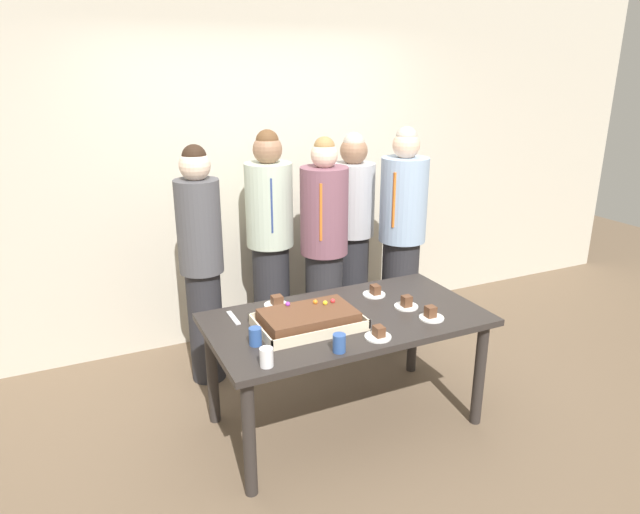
{
  "coord_description": "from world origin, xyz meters",
  "views": [
    {
      "loc": [
        -1.47,
        -2.75,
        2.17
      ],
      "look_at": [
        -0.11,
        0.15,
        1.09
      ],
      "focal_mm": 31.63,
      "sensor_mm": 36.0,
      "label": 1
    }
  ],
  "objects_px": {
    "party_table": "(346,330)",
    "plated_slice_near_left": "(276,302)",
    "plated_slice_far_right": "(375,292)",
    "person_green_shirt_behind": "(352,232)",
    "sheet_cake": "(309,319)",
    "person_serving_front": "(202,262)",
    "plated_slice_near_right": "(431,315)",
    "drink_cup_nearest": "(255,336)",
    "person_far_right_suit": "(324,249)",
    "drink_cup_far_end": "(339,343)",
    "person_striped_tie_right": "(270,240)",
    "cake_server_utensil": "(233,318)",
    "person_left_edge_reaching": "(402,237)",
    "plated_slice_far_left": "(378,334)",
    "drink_cup_middle": "(266,357)",
    "plated_slice_center_front": "(406,304)"
  },
  "relations": [
    {
      "from": "party_table",
      "to": "plated_slice_near_left",
      "type": "xyz_separation_m",
      "value": [
        -0.32,
        0.34,
        0.11
      ]
    },
    {
      "from": "plated_slice_far_right",
      "to": "person_green_shirt_behind",
      "type": "height_order",
      "value": "person_green_shirt_behind"
    },
    {
      "from": "sheet_cake",
      "to": "person_serving_front",
      "type": "relative_size",
      "value": 0.35
    },
    {
      "from": "party_table",
      "to": "plated_slice_near_left",
      "type": "distance_m",
      "value": 0.48
    },
    {
      "from": "sheet_cake",
      "to": "plated_slice_near_right",
      "type": "distance_m",
      "value": 0.74
    },
    {
      "from": "plated_slice_near_left",
      "to": "drink_cup_nearest",
      "type": "distance_m",
      "value": 0.54
    },
    {
      "from": "drink_cup_nearest",
      "to": "person_serving_front",
      "type": "height_order",
      "value": "person_serving_front"
    },
    {
      "from": "party_table",
      "to": "plated_slice_near_right",
      "type": "xyz_separation_m",
      "value": [
        0.45,
        -0.24,
        0.11
      ]
    },
    {
      "from": "sheet_cake",
      "to": "person_far_right_suit",
      "type": "distance_m",
      "value": 1.05
    },
    {
      "from": "plated_slice_near_left",
      "to": "person_green_shirt_behind",
      "type": "xyz_separation_m",
      "value": [
        1.0,
        0.84,
        0.12
      ]
    },
    {
      "from": "sheet_cake",
      "to": "drink_cup_far_end",
      "type": "height_order",
      "value": "sheet_cake"
    },
    {
      "from": "plated_slice_near_right",
      "to": "person_striped_tie_right",
      "type": "xyz_separation_m",
      "value": [
        -0.49,
        1.43,
        0.14
      ]
    },
    {
      "from": "sheet_cake",
      "to": "cake_server_utensil",
      "type": "xyz_separation_m",
      "value": [
        -0.36,
        0.3,
        -0.04
      ]
    },
    {
      "from": "plated_slice_far_right",
      "to": "person_striped_tie_right",
      "type": "relative_size",
      "value": 0.09
    },
    {
      "from": "drink_cup_far_end",
      "to": "person_striped_tie_right",
      "type": "distance_m",
      "value": 1.58
    },
    {
      "from": "plated_slice_far_right",
      "to": "person_left_edge_reaching",
      "type": "xyz_separation_m",
      "value": [
        0.58,
        0.58,
        0.15
      ]
    },
    {
      "from": "person_striped_tie_right",
      "to": "person_far_right_suit",
      "type": "bearing_deg",
      "value": 54.77
    },
    {
      "from": "plated_slice_near_left",
      "to": "plated_slice_far_right",
      "type": "relative_size",
      "value": 1.0
    },
    {
      "from": "sheet_cake",
      "to": "plated_slice_far_left",
      "type": "bearing_deg",
      "value": -44.91
    },
    {
      "from": "person_green_shirt_behind",
      "to": "person_striped_tie_right",
      "type": "xyz_separation_m",
      "value": [
        -0.72,
        0.01,
        0.03
      ]
    },
    {
      "from": "plated_slice_near_left",
      "to": "person_striped_tie_right",
      "type": "bearing_deg",
      "value": 71.85
    },
    {
      "from": "party_table",
      "to": "plated_slice_far_right",
      "type": "distance_m",
      "value": 0.41
    },
    {
      "from": "plated_slice_near_left",
      "to": "drink_cup_middle",
      "type": "distance_m",
      "value": 0.77
    },
    {
      "from": "drink_cup_nearest",
      "to": "person_striped_tie_right",
      "type": "relative_size",
      "value": 0.06
    },
    {
      "from": "person_striped_tie_right",
      "to": "person_far_right_suit",
      "type": "relative_size",
      "value": 1.02
    },
    {
      "from": "plated_slice_near_left",
      "to": "plated_slice_center_front",
      "type": "distance_m",
      "value": 0.82
    },
    {
      "from": "party_table",
      "to": "cake_server_utensil",
      "type": "bearing_deg",
      "value": 157.11
    },
    {
      "from": "person_striped_tie_right",
      "to": "party_table",
      "type": "bearing_deg",
      "value": 12.47
    },
    {
      "from": "plated_slice_center_front",
      "to": "person_striped_tie_right",
      "type": "distance_m",
      "value": 1.31
    },
    {
      "from": "person_striped_tie_right",
      "to": "plated_slice_near_left",
      "type": "bearing_deg",
      "value": -7.88
    },
    {
      "from": "plated_slice_near_left",
      "to": "drink_cup_nearest",
      "type": "height_order",
      "value": "drink_cup_nearest"
    },
    {
      "from": "plated_slice_near_left",
      "to": "drink_cup_middle",
      "type": "height_order",
      "value": "drink_cup_middle"
    },
    {
      "from": "plated_slice_center_front",
      "to": "person_far_right_suit",
      "type": "height_order",
      "value": "person_far_right_suit"
    },
    {
      "from": "drink_cup_middle",
      "to": "person_serving_front",
      "type": "height_order",
      "value": "person_serving_front"
    },
    {
      "from": "drink_cup_middle",
      "to": "person_left_edge_reaching",
      "type": "bearing_deg",
      "value": 36.75
    },
    {
      "from": "party_table",
      "to": "person_left_edge_reaching",
      "type": "xyz_separation_m",
      "value": [
        0.91,
        0.8,
        0.26
      ]
    },
    {
      "from": "sheet_cake",
      "to": "drink_cup_middle",
      "type": "height_order",
      "value": "sheet_cake"
    },
    {
      "from": "person_left_edge_reaching",
      "to": "person_far_right_suit",
      "type": "bearing_deg",
      "value": -41.15
    },
    {
      "from": "plated_slice_near_right",
      "to": "person_serving_front",
      "type": "relative_size",
      "value": 0.09
    },
    {
      "from": "drink_cup_nearest",
      "to": "person_left_edge_reaching",
      "type": "distance_m",
      "value": 1.79
    },
    {
      "from": "party_table",
      "to": "plated_slice_center_front",
      "type": "bearing_deg",
      "value": -5.59
    },
    {
      "from": "plated_slice_far_left",
      "to": "drink_cup_middle",
      "type": "relative_size",
      "value": 1.5
    },
    {
      "from": "party_table",
      "to": "plated_slice_far_left",
      "type": "height_order",
      "value": "plated_slice_far_left"
    },
    {
      "from": "drink_cup_nearest",
      "to": "drink_cup_middle",
      "type": "bearing_deg",
      "value": -95.88
    },
    {
      "from": "cake_server_utensil",
      "to": "person_far_right_suit",
      "type": "distance_m",
      "value": 1.09
    },
    {
      "from": "plated_slice_far_right",
      "to": "drink_cup_middle",
      "type": "bearing_deg",
      "value": -149.21
    },
    {
      "from": "person_far_right_suit",
      "to": "drink_cup_nearest",
      "type": "bearing_deg",
      "value": -11.42
    },
    {
      "from": "person_green_shirt_behind",
      "to": "person_left_edge_reaching",
      "type": "xyz_separation_m",
      "value": [
        0.24,
        -0.38,
        0.03
      ]
    },
    {
      "from": "plated_slice_near_left",
      "to": "plated_slice_far_left",
      "type": "relative_size",
      "value": 1.0
    },
    {
      "from": "plated_slice_center_front",
      "to": "sheet_cake",
      "type": "bearing_deg",
      "value": 179.35
    }
  ]
}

